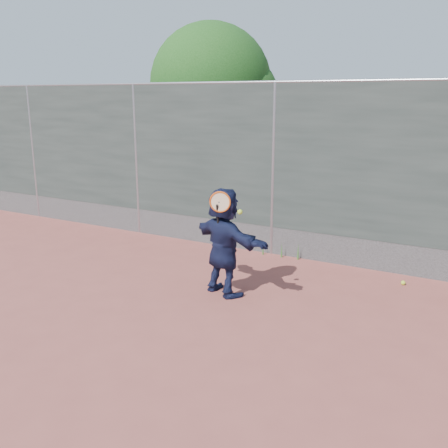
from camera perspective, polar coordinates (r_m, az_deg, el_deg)
The scene contains 7 objects.
ground at distance 6.28m, azimuth -7.76°, elevation -11.90°, with size 80.00×80.00×0.00m, color #9E4C42.
player at distance 7.04m, azimuth 0.00°, elevation -2.04°, with size 1.44×0.46×1.55m, color #161C3E.
ball_ground at distance 8.05m, azimuth 19.79°, elevation -6.34°, with size 0.07×0.07×0.07m, color #B9D930.
fence at distance 8.77m, azimuth 5.66°, elevation 6.56°, with size 20.00×0.06×3.03m.
swing_action at distance 6.69m, azimuth -0.24°, elevation 2.28°, with size 0.49×0.15×0.51m.
tree_left at distance 12.69m, azimuth -0.76°, elevation 15.18°, with size 3.15×3.00×4.53m.
weed_clump at distance 8.87m, azimuth 6.88°, elevation -2.99°, with size 0.68×0.07×0.30m.
Camera 1 is at (3.42, -4.48, 2.77)m, focal length 40.00 mm.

